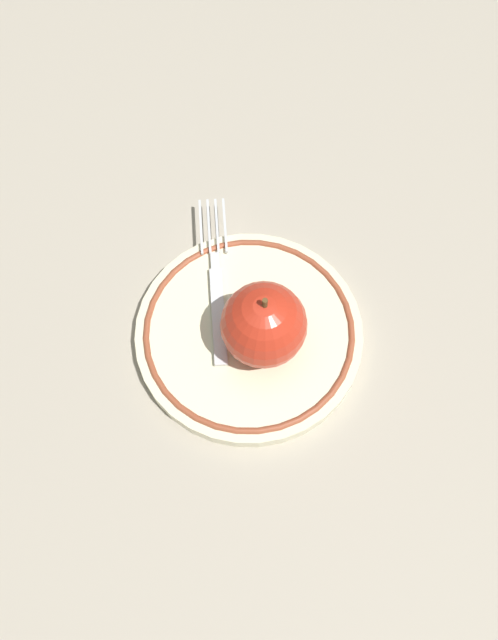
# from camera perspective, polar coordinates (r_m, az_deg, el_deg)

# --- Properties ---
(ground_plane) EXTENTS (2.00, 2.00, 0.00)m
(ground_plane) POSITION_cam_1_polar(r_m,az_deg,el_deg) (0.60, -0.98, -0.43)
(ground_plane) COLOR #ADA290
(plate) EXTENTS (0.21, 0.21, 0.02)m
(plate) POSITION_cam_1_polar(r_m,az_deg,el_deg) (0.59, 0.00, -1.19)
(plate) COLOR beige
(plate) RESTS_ON ground_plane
(apple_red_whole) EXTENTS (0.08, 0.08, 0.09)m
(apple_red_whole) POSITION_cam_1_polar(r_m,az_deg,el_deg) (0.54, 1.36, -0.44)
(apple_red_whole) COLOR red
(apple_red_whole) RESTS_ON plate
(fork) EXTENTS (0.11, 0.16, 0.00)m
(fork) POSITION_cam_1_polar(r_m,az_deg,el_deg) (0.60, -3.01, 3.49)
(fork) COLOR silver
(fork) RESTS_ON plate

